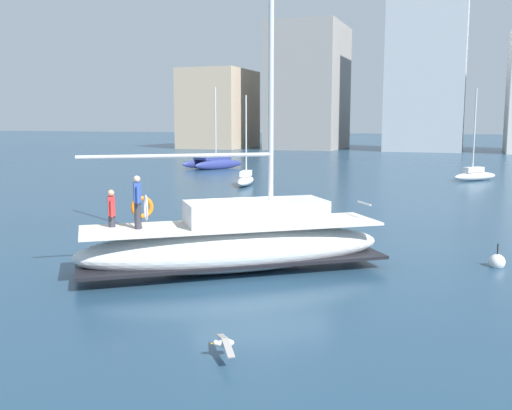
# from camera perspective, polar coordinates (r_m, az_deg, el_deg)

# --- Properties ---
(ground_plane) EXTENTS (400.00, 400.00, 0.00)m
(ground_plane) POSITION_cam_1_polar(r_m,az_deg,el_deg) (19.76, -2.04, -5.28)
(ground_plane) COLOR navy
(main_sailboat) EXTENTS (9.13, 7.66, 14.15)m
(main_sailboat) POSITION_cam_1_polar(r_m,az_deg,el_deg) (18.01, -1.99, -3.62)
(main_sailboat) COLOR silver
(main_sailboat) RESTS_ON ground
(moored_sloop_near) EXTENTS (1.67, 4.16, 6.43)m
(moored_sloop_near) POSITION_cam_1_polar(r_m,az_deg,el_deg) (41.89, -1.04, 2.56)
(moored_sloop_near) COLOR white
(moored_sloop_near) RESTS_ON ground
(moored_catamaran) EXTENTS (3.60, 3.65, 7.10)m
(moored_catamaran) POSITION_cam_1_polar(r_m,az_deg,el_deg) (48.39, 20.65, 2.82)
(moored_catamaran) COLOR white
(moored_catamaran) RESTS_ON ground
(moored_cutter_right) EXTENTS (5.07, 6.20, 7.87)m
(moored_cutter_right) POSITION_cam_1_polar(r_m,az_deg,el_deg) (57.19, -4.28, 4.22)
(moored_cutter_right) COLOR navy
(moored_cutter_right) RESTS_ON ground
(seagull) EXTENTS (0.81, 1.09, 0.18)m
(seagull) POSITION_cam_1_polar(r_m,az_deg,el_deg) (11.72, -3.11, -13.34)
(seagull) COLOR silver
(seagull) RESTS_ON ground
(mooring_buoy) EXTENTS (0.51, 0.51, 0.86)m
(mooring_buoy) POSITION_cam_1_polar(r_m,az_deg,el_deg) (20.18, 22.53, -5.18)
(mooring_buoy) COLOR silver
(mooring_buoy) RESTS_ON ground
(waterfront_buildings) EXTENTS (80.77, 16.60, 22.86)m
(waterfront_buildings) POSITION_cam_1_polar(r_m,az_deg,el_deg) (94.98, 17.01, 10.62)
(waterfront_buildings) COLOR #C6AD8E
(waterfront_buildings) RESTS_ON ground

